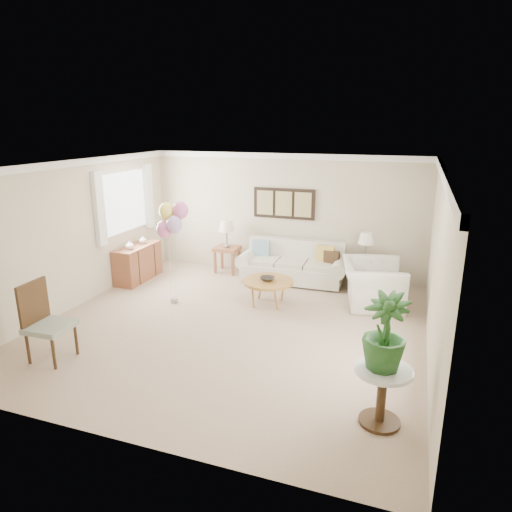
{
  "coord_description": "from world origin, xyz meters",
  "views": [
    {
      "loc": [
        2.64,
        -6.34,
        3.19
      ],
      "look_at": [
        0.2,
        0.6,
        1.05
      ],
      "focal_mm": 32.0,
      "sensor_mm": 36.0,
      "label": 1
    }
  ],
  "objects_px": {
    "accent_chair": "(45,320)",
    "armchair": "(372,284)",
    "balloon_cluster": "(171,220)",
    "coffee_table": "(268,282)",
    "sofa": "(293,266)"
  },
  "relations": [
    {
      "from": "sofa",
      "to": "armchair",
      "type": "distance_m",
      "value": 1.87
    },
    {
      "from": "armchair",
      "to": "balloon_cluster",
      "type": "distance_m",
      "value": 3.79
    },
    {
      "from": "armchair",
      "to": "sofa",
      "type": "bearing_deg",
      "value": 53.4
    },
    {
      "from": "armchair",
      "to": "balloon_cluster",
      "type": "height_order",
      "value": "balloon_cluster"
    },
    {
      "from": "sofa",
      "to": "coffee_table",
      "type": "xyz_separation_m",
      "value": [
        -0.1,
        -1.42,
        0.1
      ]
    },
    {
      "from": "sofa",
      "to": "balloon_cluster",
      "type": "xyz_separation_m",
      "value": [
        -1.75,
        -1.9,
        1.23
      ]
    },
    {
      "from": "accent_chair",
      "to": "balloon_cluster",
      "type": "relative_size",
      "value": 0.6
    },
    {
      "from": "accent_chair",
      "to": "sofa",
      "type": "bearing_deg",
      "value": 61.12
    },
    {
      "from": "sofa",
      "to": "accent_chair",
      "type": "bearing_deg",
      "value": -118.88
    },
    {
      "from": "accent_chair",
      "to": "armchair",
      "type": "bearing_deg",
      "value": 41.02
    },
    {
      "from": "balloon_cluster",
      "to": "coffee_table",
      "type": "bearing_deg",
      "value": 16.26
    },
    {
      "from": "armchair",
      "to": "accent_chair",
      "type": "relative_size",
      "value": 1.08
    },
    {
      "from": "sofa",
      "to": "armchair",
      "type": "height_order",
      "value": "sofa"
    },
    {
      "from": "sofa",
      "to": "coffee_table",
      "type": "distance_m",
      "value": 1.43
    },
    {
      "from": "accent_chair",
      "to": "balloon_cluster",
      "type": "bearing_deg",
      "value": 74.99
    }
  ]
}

